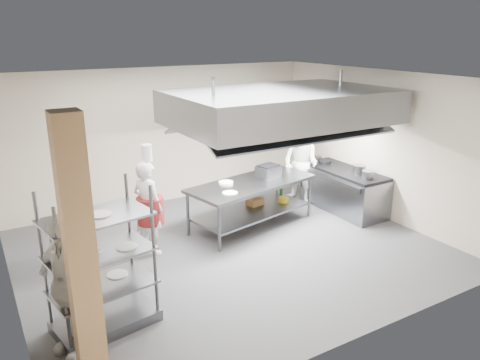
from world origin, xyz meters
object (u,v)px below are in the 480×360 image
chef_head (148,208)px  chef_line (301,164)px  stockpot (359,169)px  island (252,204)px  griddle (268,171)px  pass_rack (100,260)px  cooking_range (343,191)px  chef_plating (67,286)px

chef_head → chef_line: chef_line is taller
chef_head → stockpot: 4.42m
island → griddle: bearing=5.8°
pass_rack → chef_line: (5.06, 2.43, -0.06)m
pass_rack → chef_head: pass_rack is taller
island → chef_head: chef_head is taller
cooking_range → stockpot: stockpot is taller
stockpot → griddle: bearing=155.8°
chef_plating → griddle: 4.97m
pass_rack → stockpot: (5.65, 1.24, 0.03)m
island → chef_plating: 4.49m
pass_rack → stockpot: pass_rack is taller
cooking_range → griddle: griddle is taller
pass_rack → chef_plating: bearing=-156.0°
island → chef_head: (-2.17, -0.10, 0.38)m
cooking_range → chef_line: size_ratio=1.11×
pass_rack → chef_head: 2.18m
pass_rack → cooking_range: size_ratio=0.96×
chef_line → stockpot: chef_line is taller
chef_plating → griddle: (4.38, 2.34, 0.12)m
chef_head → griddle: chef_head is taller
chef_line → chef_plating: (-5.52, -2.75, -0.01)m
island → stockpot: stockpot is taller
island → chef_head: 2.20m
chef_plating → cooking_range: bearing=84.8°
stockpot → cooking_range: bearing=96.6°
pass_rack → cooking_range: 5.86m
cooking_range → stockpot: 0.68m
pass_rack → griddle: size_ratio=4.35×
chef_head → griddle: size_ratio=3.79×
cooking_range → chef_head: 4.37m
chef_head → stockpot: bearing=-122.3°
island → chef_line: size_ratio=1.44×
island → pass_rack: size_ratio=1.36×
stockpot → pass_rack: bearing=-167.6°
island → pass_rack: 3.94m
pass_rack → griddle: pass_rack is taller
chef_line → griddle: (-1.14, -0.41, 0.11)m
chef_plating → griddle: bearing=95.3°
island → chef_plating: bearing=-162.4°
island → stockpot: size_ratio=9.84×
island → stockpot: bearing=-27.5°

